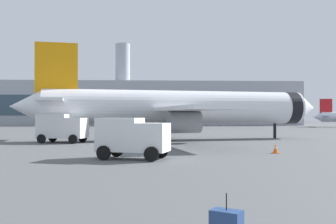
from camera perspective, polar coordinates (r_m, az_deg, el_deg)
The scene contains 6 objects.
airplane_at_gate at distance 44.32m, azimuth 1.38°, elevation 0.63°, with size 35.63×32.33×10.50m.
service_truck at distance 40.87m, azimuth -15.28°, elevation -2.12°, with size 5.19×3.49×2.90m.
cargo_van at distance 24.70m, azimuth -5.27°, elevation -3.53°, with size 4.80×3.44×2.60m.
safety_cone_near at distance 28.44m, azimuth -0.81°, elevation -5.31°, with size 0.44×0.44×0.76m.
safety_cone_mid at distance 29.52m, azimuth 15.45°, elevation -5.18°, with size 0.44×0.44×0.70m.
terminal_building at distance 118.80m, azimuth -3.96°, elevation 1.23°, with size 92.97×20.06×24.65m.
Camera 1 is at (0.03, -2.58, 2.73)m, focal length 41.65 mm.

